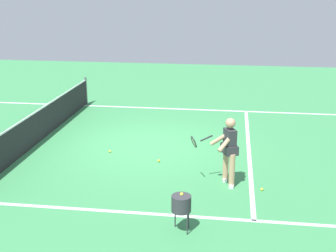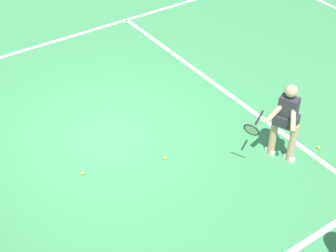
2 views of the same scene
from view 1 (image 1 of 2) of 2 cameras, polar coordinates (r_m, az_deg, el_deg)
The scene contains 10 objects.
ground_plane at distance 13.05m, azimuth -2.44°, elevation -2.36°, with size 27.28×27.28×0.00m, color #38844C.
service_line_marking at distance 12.86m, azimuth 9.88°, elevation -2.89°, with size 7.97×0.10×0.01m, color white.
sideline_left_marking at distance 9.48m, azimuth -6.86°, elevation -10.32°, with size 0.10×18.99×0.01m, color white.
sideline_right_marking at distance 16.80m, azimuth 0.01°, elevation 2.16°, with size 0.10×18.99×0.01m, color white.
court_net at distance 13.80m, azimuth -15.40°, elevation 0.17°, with size 8.65×0.08×1.00m.
tennis_player at distance 10.36m, azimuth 7.38°, elevation -2.78°, with size 0.67×1.12×1.55m.
tennis_ball_near at distance 11.83m, azimuth -1.15°, elevation -4.28°, with size 0.07×0.07×0.07m, color #D1E533.
tennis_ball_mid at distance 12.57m, azimuth -7.15°, elevation -3.10°, with size 0.07×0.07×0.07m, color #D1E533.
tennis_ball_far at distance 10.46m, azimuth 11.44°, elevation -7.62°, with size 0.07×0.07×0.07m, color #D1E533.
ball_hopper at distance 8.50m, azimuth 1.64°, elevation -9.49°, with size 0.36×0.36×0.74m.
Camera 1 is at (-12.09, -2.27, 4.36)m, focal length 49.72 mm.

